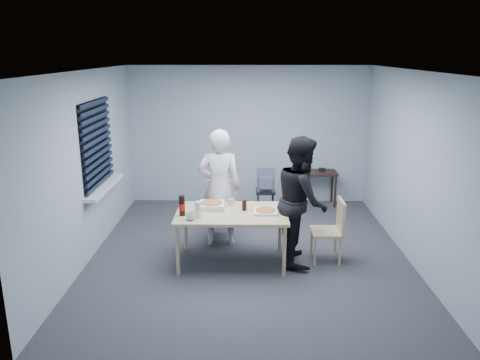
{
  "coord_description": "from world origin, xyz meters",
  "views": [
    {
      "loc": [
        -0.05,
        -6.28,
        2.84
      ],
      "look_at": [
        -0.13,
        0.1,
        1.08
      ],
      "focal_mm": 35.0,
      "sensor_mm": 36.0,
      "label": 1
    }
  ],
  "objects_px": {
    "side_table": "(311,176)",
    "stool": "(265,196)",
    "chair_right": "(333,226)",
    "person_white": "(220,188)",
    "backpack": "(266,179)",
    "mug_a": "(191,216)",
    "chair_far": "(221,205)",
    "mug_b": "(231,202)",
    "dining_table": "(232,216)",
    "person_black": "(301,200)",
    "soda_bottle": "(182,206)"
  },
  "relations": [
    {
      "from": "dining_table",
      "to": "mug_b",
      "type": "relative_size",
      "value": 15.07
    },
    {
      "from": "person_black",
      "to": "backpack",
      "type": "distance_m",
      "value": 1.88
    },
    {
      "from": "mug_b",
      "to": "backpack",
      "type": "bearing_deg",
      "value": 70.51
    },
    {
      "from": "chair_right",
      "to": "mug_a",
      "type": "xyz_separation_m",
      "value": [
        -1.91,
        -0.36,
        0.27
      ]
    },
    {
      "from": "backpack",
      "to": "dining_table",
      "type": "bearing_deg",
      "value": -130.45
    },
    {
      "from": "chair_right",
      "to": "mug_b",
      "type": "bearing_deg",
      "value": 170.02
    },
    {
      "from": "stool",
      "to": "mug_a",
      "type": "height_order",
      "value": "mug_a"
    },
    {
      "from": "person_white",
      "to": "side_table",
      "type": "xyz_separation_m",
      "value": [
        1.62,
        1.91,
        -0.31
      ]
    },
    {
      "from": "chair_far",
      "to": "person_white",
      "type": "relative_size",
      "value": 0.5
    },
    {
      "from": "person_white",
      "to": "side_table",
      "type": "height_order",
      "value": "person_white"
    },
    {
      "from": "chair_far",
      "to": "mug_b",
      "type": "height_order",
      "value": "chair_far"
    },
    {
      "from": "person_black",
      "to": "side_table",
      "type": "xyz_separation_m",
      "value": [
        0.47,
        2.5,
        -0.31
      ]
    },
    {
      "from": "chair_right",
      "to": "side_table",
      "type": "relative_size",
      "value": 0.91
    },
    {
      "from": "person_white",
      "to": "backpack",
      "type": "relative_size",
      "value": 4.09
    },
    {
      "from": "side_table",
      "to": "stool",
      "type": "bearing_deg",
      "value": -143.06
    },
    {
      "from": "person_black",
      "to": "mug_a",
      "type": "xyz_separation_m",
      "value": [
        -1.47,
        -0.37,
        -0.1
      ]
    },
    {
      "from": "chair_right",
      "to": "backpack",
      "type": "height_order",
      "value": "backpack"
    },
    {
      "from": "backpack",
      "to": "soda_bottle",
      "type": "distance_m",
      "value": 2.35
    },
    {
      "from": "side_table",
      "to": "stool",
      "type": "distance_m",
      "value": 1.12
    },
    {
      "from": "side_table",
      "to": "mug_a",
      "type": "height_order",
      "value": "mug_a"
    },
    {
      "from": "person_white",
      "to": "chair_far",
      "type": "bearing_deg",
      "value": -88.84
    },
    {
      "from": "chair_right",
      "to": "backpack",
      "type": "relative_size",
      "value": 2.06
    },
    {
      "from": "chair_right",
      "to": "side_table",
      "type": "xyz_separation_m",
      "value": [
        0.02,
        2.5,
        0.06
      ]
    },
    {
      "from": "chair_far",
      "to": "person_black",
      "type": "relative_size",
      "value": 0.5
    },
    {
      "from": "side_table",
      "to": "chair_right",
      "type": "bearing_deg",
      "value": -90.54
    },
    {
      "from": "dining_table",
      "to": "soda_bottle",
      "type": "bearing_deg",
      "value": -167.96
    },
    {
      "from": "mug_a",
      "to": "chair_far",
      "type": "bearing_deg",
      "value": 76.35
    },
    {
      "from": "chair_right",
      "to": "person_white",
      "type": "height_order",
      "value": "person_white"
    },
    {
      "from": "mug_b",
      "to": "chair_right",
      "type": "bearing_deg",
      "value": -9.98
    },
    {
      "from": "mug_a",
      "to": "mug_b",
      "type": "bearing_deg",
      "value": 50.94
    },
    {
      "from": "chair_right",
      "to": "person_black",
      "type": "xyz_separation_m",
      "value": [
        -0.44,
        0.01,
        0.37
      ]
    },
    {
      "from": "side_table",
      "to": "chair_far",
      "type": "bearing_deg",
      "value": -135.71
    },
    {
      "from": "person_black",
      "to": "stool",
      "type": "xyz_separation_m",
      "value": [
        -0.41,
        1.84,
        -0.52
      ]
    },
    {
      "from": "person_black",
      "to": "soda_bottle",
      "type": "xyz_separation_m",
      "value": [
        -1.6,
        -0.2,
        -0.02
      ]
    },
    {
      "from": "chair_right",
      "to": "stool",
      "type": "bearing_deg",
      "value": 114.85
    },
    {
      "from": "backpack",
      "to": "mug_b",
      "type": "height_order",
      "value": "backpack"
    },
    {
      "from": "side_table",
      "to": "stool",
      "type": "height_order",
      "value": "side_table"
    },
    {
      "from": "side_table",
      "to": "mug_a",
      "type": "bearing_deg",
      "value": -124.01
    },
    {
      "from": "person_white",
      "to": "mug_a",
      "type": "height_order",
      "value": "person_white"
    },
    {
      "from": "dining_table",
      "to": "soda_bottle",
      "type": "height_order",
      "value": "soda_bottle"
    },
    {
      "from": "person_black",
      "to": "chair_far",
      "type": "bearing_deg",
      "value": 51.65
    },
    {
      "from": "chair_far",
      "to": "person_black",
      "type": "xyz_separation_m",
      "value": [
        1.15,
        -0.91,
        0.37
      ]
    },
    {
      "from": "stool",
      "to": "backpack",
      "type": "height_order",
      "value": "backpack"
    },
    {
      "from": "stool",
      "to": "soda_bottle",
      "type": "distance_m",
      "value": 2.41
    },
    {
      "from": "mug_b",
      "to": "chair_far",
      "type": "bearing_deg",
      "value": 105.48
    },
    {
      "from": "chair_far",
      "to": "chair_right",
      "type": "distance_m",
      "value": 1.84
    },
    {
      "from": "chair_right",
      "to": "person_white",
      "type": "xyz_separation_m",
      "value": [
        -1.59,
        0.59,
        0.37
      ]
    },
    {
      "from": "stool",
      "to": "backpack",
      "type": "xyz_separation_m",
      "value": [
        0.0,
        -0.01,
        0.32
      ]
    },
    {
      "from": "person_black",
      "to": "side_table",
      "type": "distance_m",
      "value": 2.56
    },
    {
      "from": "person_black",
      "to": "mug_b",
      "type": "bearing_deg",
      "value": 75.94
    }
  ]
}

